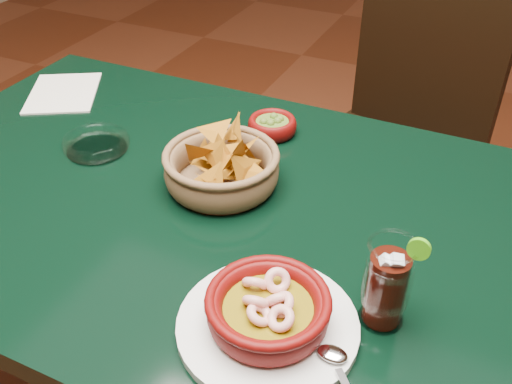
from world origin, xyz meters
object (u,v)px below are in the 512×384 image
at_px(shrimp_plate, 268,313).
at_px(chip_basket, 222,168).
at_px(cola_drink, 387,284).
at_px(dining_chair, 394,141).
at_px(dining_table, 193,236).

bearing_deg(shrimp_plate, chip_basket, 128.20).
distance_m(chip_basket, cola_drink, 0.39).
bearing_deg(cola_drink, dining_chair, 100.76).
height_order(dining_table, chip_basket, chip_basket).
bearing_deg(dining_table, chip_basket, 48.74).
distance_m(shrimp_plate, cola_drink, 0.16).
distance_m(dining_table, chip_basket, 0.15).
height_order(dining_chair, cola_drink, dining_chair).
relative_size(chip_basket, cola_drink, 1.56).
distance_m(dining_chair, cola_drink, 0.91).
bearing_deg(dining_table, dining_chair, 72.73).
xyz_separation_m(dining_chair, shrimp_plate, (0.03, -0.93, 0.25)).
bearing_deg(shrimp_plate, dining_chair, 91.86).
height_order(dining_table, cola_drink, cola_drink).
distance_m(dining_chair, chip_basket, 0.73).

